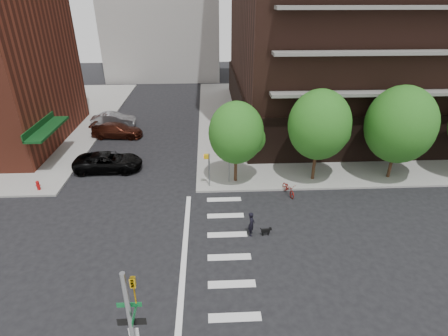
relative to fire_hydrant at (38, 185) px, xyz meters
name	(u,v)px	position (x,y,z in m)	size (l,w,h in m)	color
ground	(175,259)	(10.50, -7.80, -0.55)	(120.00, 120.00, 0.00)	black
sidewalk_ne	(365,116)	(31.00, 15.70, -0.48)	(39.00, 33.00, 0.15)	gray
crosswalk	(215,258)	(12.71, -7.80, -0.55)	(3.85, 13.00, 0.01)	silver
tree_a	(236,133)	(14.50, 0.70, 3.49)	(4.00, 4.00, 5.90)	#301E11
tree_b	(319,125)	(20.50, 0.70, 3.99)	(4.50, 4.50, 6.65)	#301E11
tree_c	(400,125)	(26.50, 0.70, 3.89)	(5.00, 5.00, 6.80)	#301E11
pedestrian_signal	(213,164)	(12.82, 0.12, 1.30)	(2.18, 0.67, 2.60)	slate
fire_hydrant	(38,185)	(0.00, 0.00, 0.00)	(0.24, 0.24, 0.73)	#A50C0C
parked_car_black	(108,162)	(4.31, 3.23, 0.20)	(5.38, 2.48, 1.50)	black
parked_car_maroon	(117,130)	(3.40, 10.54, 0.17)	(5.00, 2.03, 1.45)	#3D170E
parked_car_silver	(113,120)	(2.30, 13.72, 0.20)	(4.58, 1.60, 1.51)	#929398
scooter	(289,189)	(18.18, -1.30, -0.08)	(0.62, 1.79, 0.94)	maroon
dog_walker	(251,224)	(14.94, -5.83, 0.23)	(0.37, 0.57, 1.57)	black
dog	(266,231)	(15.83, -5.93, -0.23)	(0.61, 0.19, 0.51)	black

